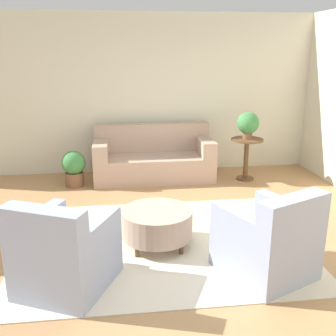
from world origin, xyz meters
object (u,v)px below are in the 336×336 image
object	(u,v)px
couch	(154,160)
ottoman_table	(157,223)
armchair_left	(64,255)
potted_plant_on_side_table	(248,124)
potted_plant_floor	(74,167)
side_table	(246,152)
armchair_right	(269,242)

from	to	relation	value
couch	ottoman_table	distance (m)	2.51
armchair_left	potted_plant_on_side_table	world-z (taller)	potted_plant_on_side_table
ottoman_table	potted_plant_floor	bearing A→B (deg)	117.07
couch	potted_plant_floor	xyz separation A→B (m)	(-1.34, -0.25, -0.01)
potted_plant_floor	side_table	bearing A→B (deg)	-0.34
armchair_left	potted_plant_on_side_table	xyz separation A→B (m)	(2.69, 2.98, 0.63)
ottoman_table	potted_plant_on_side_table	bearing A→B (deg)	51.74
potted_plant_floor	armchair_left	bearing A→B (deg)	-85.84
ottoman_table	couch	bearing A→B (deg)	85.77
couch	potted_plant_floor	world-z (taller)	couch
armchair_right	ottoman_table	xyz separation A→B (m)	(-1.03, 0.74, -0.07)
potted_plant_on_side_table	side_table	bearing A→B (deg)	90.00
couch	side_table	world-z (taller)	couch
potted_plant_on_side_table	armchair_right	bearing A→B (deg)	-103.76
couch	potted_plant_on_side_table	distance (m)	1.72
ottoman_table	potted_plant_floor	world-z (taller)	potted_plant_floor
armchair_left	armchair_right	bearing A→B (deg)	0.00
side_table	potted_plant_floor	world-z (taller)	side_table
ottoman_table	side_table	bearing A→B (deg)	51.74
armchair_left	potted_plant_floor	size ratio (longest dim) A/B	1.80
potted_plant_on_side_table	potted_plant_floor	bearing A→B (deg)	179.66
couch	ottoman_table	xyz separation A→B (m)	(-0.19, -2.50, -0.05)
couch	potted_plant_floor	bearing A→B (deg)	-169.29
armchair_right	armchair_left	bearing A→B (deg)	180.00
couch	ottoman_table	bearing A→B (deg)	-94.23
armchair_right	potted_plant_floor	distance (m)	3.70
armchair_right	ottoman_table	world-z (taller)	armchair_right
side_table	couch	bearing A→B (deg)	170.27
armchair_right	potted_plant_floor	world-z (taller)	armchair_right
armchair_left	ottoman_table	distance (m)	1.19
armchair_left	armchair_right	world-z (taller)	same
ottoman_table	side_table	xyz separation A→B (m)	(1.76, 2.23, 0.21)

